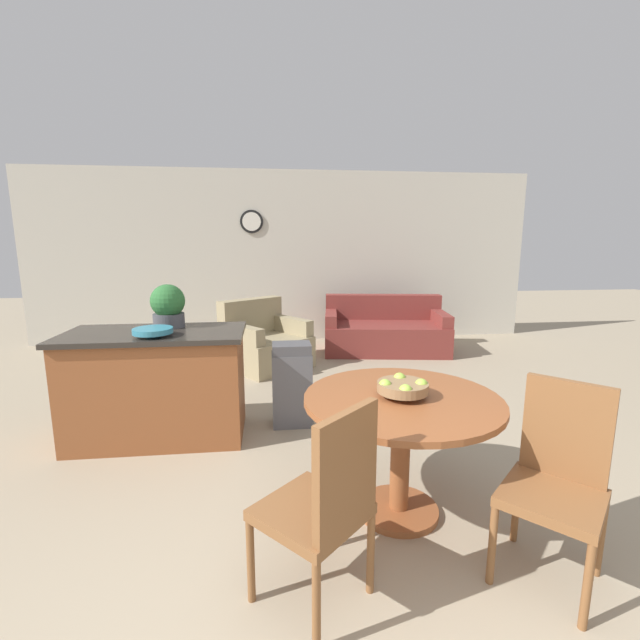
% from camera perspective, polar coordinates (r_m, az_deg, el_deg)
% --- Properties ---
extents(wall_back, '(8.00, 0.09, 2.70)m').
position_cam_1_polar(wall_back, '(6.96, -4.61, 8.36)').
color(wall_back, beige).
rests_on(wall_back, ground_plane).
extents(dining_table, '(1.13, 1.13, 0.73)m').
position_cam_1_polar(dining_table, '(2.58, 10.79, -13.45)').
color(dining_table, brown).
rests_on(dining_table, ground_plane).
extents(dining_chair_near_left, '(0.59, 0.59, 0.95)m').
position_cam_1_polar(dining_chair_near_left, '(1.98, 0.67, -22.94)').
color(dining_chair_near_left, brown).
rests_on(dining_chair_near_left, ground_plane).
extents(dining_chair_near_right, '(0.59, 0.59, 0.95)m').
position_cam_1_polar(dining_chair_near_right, '(2.44, 29.08, -17.49)').
color(dining_chair_near_right, brown).
rests_on(dining_chair_near_right, ground_plane).
extents(fruit_bowl, '(0.29, 0.29, 0.11)m').
position_cam_1_polar(fruit_bowl, '(2.49, 10.97, -8.76)').
color(fruit_bowl, olive).
rests_on(fruit_bowl, dining_table).
extents(kitchen_island, '(1.41, 0.73, 0.89)m').
position_cam_1_polar(kitchen_island, '(3.77, -20.80, -8.08)').
color(kitchen_island, brown).
rests_on(kitchen_island, ground_plane).
extents(teal_bowl, '(0.29, 0.29, 0.06)m').
position_cam_1_polar(teal_bowl, '(3.47, -21.40, -1.37)').
color(teal_bowl, teal).
rests_on(teal_bowl, kitchen_island).
extents(potted_plant, '(0.28, 0.28, 0.36)m').
position_cam_1_polar(potted_plant, '(3.78, -19.60, 1.79)').
color(potted_plant, '#4C4C51').
rests_on(potted_plant, kitchen_island).
extents(trash_bin, '(0.34, 0.25, 0.74)m').
position_cam_1_polar(trash_bin, '(3.80, -3.76, -8.59)').
color(trash_bin, '#56565B').
rests_on(trash_bin, ground_plane).
extents(couch, '(1.87, 1.19, 0.80)m').
position_cam_1_polar(couch, '(6.41, 8.61, -1.58)').
color(couch, maroon).
rests_on(couch, ground_plane).
extents(armchair, '(1.24, 1.24, 0.86)m').
position_cam_1_polar(armchair, '(5.57, -7.42, -3.25)').
color(armchair, '#998966').
rests_on(armchair, ground_plane).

